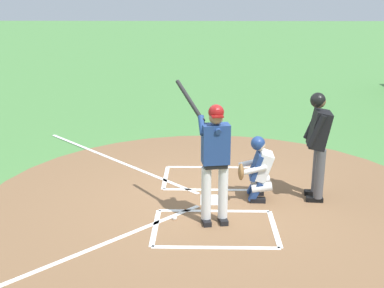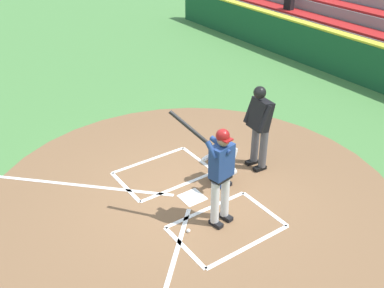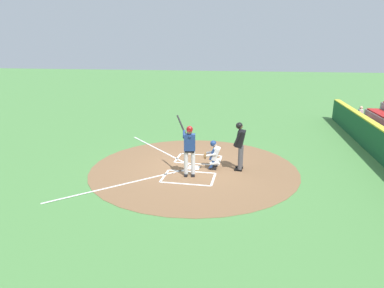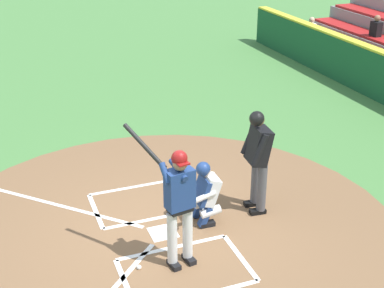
% 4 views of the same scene
% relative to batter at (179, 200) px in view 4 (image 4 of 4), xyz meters
% --- Properties ---
extents(ground_plane, '(120.00, 120.00, 0.00)m').
position_rel_batter_xyz_m(ground_plane, '(0.84, -0.02, -1.10)').
color(ground_plane, '#4C8442').
extents(dirt_circle, '(8.00, 8.00, 0.01)m').
position_rel_batter_xyz_m(dirt_circle, '(0.84, -0.02, -1.09)').
color(dirt_circle, brown).
rests_on(dirt_circle, ground).
extents(home_plate_and_chalk, '(7.93, 4.91, 0.01)m').
position_rel_batter_xyz_m(home_plate_and_chalk, '(0.84, 0.86, -1.08)').
color(home_plate_and_chalk, white).
rests_on(home_plate_and_chalk, dirt_circle).
extents(batter, '(0.87, 0.84, 2.13)m').
position_rel_batter_xyz_m(batter, '(0.00, 0.00, 0.00)').
color(batter, silver).
rests_on(batter, ground).
extents(catcher, '(0.59, 0.61, 1.13)m').
position_rel_batter_xyz_m(catcher, '(0.91, -0.77, -0.51)').
color(catcher, black).
rests_on(catcher, ground).
extents(plate_umpire, '(0.60, 0.45, 1.86)m').
position_rel_batter_xyz_m(plate_umpire, '(0.96, -1.76, -0.02)').
color(plate_umpire, '#4C4C51').
rests_on(plate_umpire, ground).
extents(baseball, '(0.07, 0.07, 0.07)m').
position_rel_batter_xyz_m(baseball, '(0.07, 0.61, -1.06)').
color(baseball, white).
rests_on(baseball, ground).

